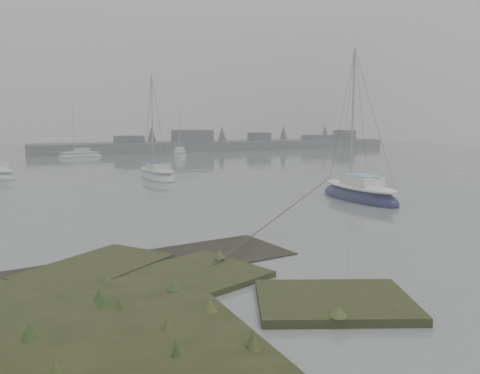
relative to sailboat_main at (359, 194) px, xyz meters
name	(u,v)px	position (x,y,z in m)	size (l,w,h in m)	color
ground	(94,176)	(-11.29, 18.66, -0.28)	(160.00, 160.00, 0.00)	slate
far_shoreline	(229,144)	(15.56, 50.56, 0.57)	(60.00, 8.00, 4.15)	#4C4F51
sailboat_main	(359,194)	(0.00, 0.00, 0.00)	(2.63, 6.50, 8.95)	#131238
sailboat_white	(157,176)	(-7.29, 14.58, -0.01)	(2.18, 6.09, 8.50)	silver
sailboat_far_b	(180,155)	(2.53, 37.85, -0.04)	(3.49, 5.68, 7.61)	silver
sailboat_far_c	(80,155)	(-9.28, 42.09, -0.04)	(5.39, 1.99, 7.50)	silver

